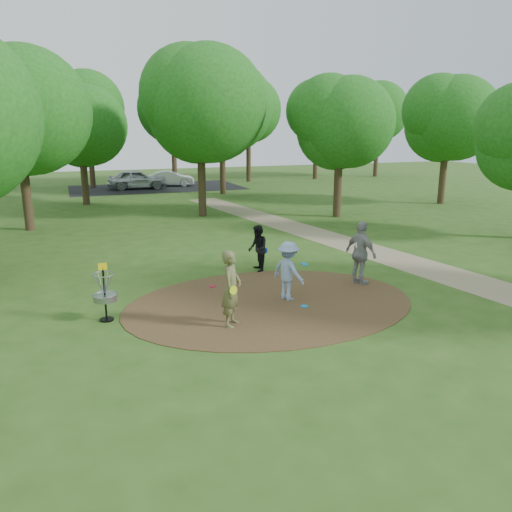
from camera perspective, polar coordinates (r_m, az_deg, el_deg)
name	(u,v)px	position (r m, az deg, el deg)	size (l,w,h in m)	color
ground	(271,303)	(14.31, 1.72, -5.39)	(100.00, 100.00, 0.00)	#2D5119
dirt_clearing	(271,303)	(14.31, 1.72, -5.35)	(8.40, 8.40, 0.02)	#47301C
footpath	(413,264)	(19.19, 17.56, -0.89)	(2.00, 40.00, 0.01)	#8C7A5B
parking_lot	(157,187)	(43.31, -11.28, 7.69)	(14.00, 8.00, 0.01)	black
player_observer_with_disc	(231,289)	(12.43, -2.82, -3.74)	(0.79, 0.85, 1.95)	brown
player_throwing_with_disc	(288,271)	(14.37, 3.71, -1.71)	(1.20, 1.28, 1.73)	#8DA7D3
player_walking_with_disc	(258,248)	(17.25, 0.20, 0.87)	(0.73, 0.87, 1.62)	black
player_waiting_with_disc	(361,253)	(16.05, 11.89, 0.31)	(0.79, 1.28, 2.04)	#959497
disc_ground_cyan	(229,303)	(14.22, -3.07, -5.41)	(0.22, 0.22, 0.02)	#1CB9E2
disc_ground_blue	(304,306)	(14.03, 5.56, -5.74)	(0.22, 0.22, 0.02)	#0B83C0
disc_ground_red	(212,286)	(15.75, -5.02, -3.47)	(0.22, 0.22, 0.02)	#BA1236
car_left	(136,179)	(42.47, -13.50, 8.53)	(1.89, 4.71, 1.60)	#AFB3B7
car_right	(171,179)	(44.02, -9.72, 8.71)	(1.38, 3.95, 1.30)	#B7BCC0
disc_golf_basket	(104,288)	(13.35, -16.95, -3.54)	(0.63, 0.63, 1.54)	black
tree_ring	(228,117)	(22.40, -3.20, 15.62)	(37.27, 46.06, 9.51)	#332316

